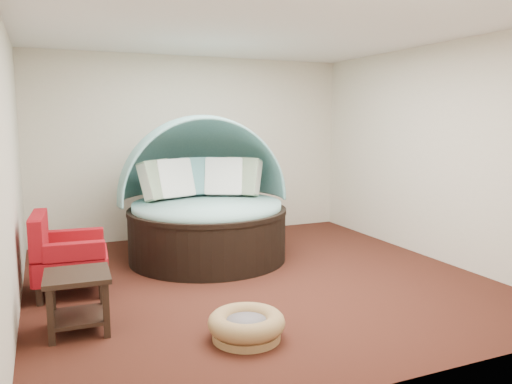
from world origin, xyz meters
name	(u,v)px	position (x,y,z in m)	size (l,w,h in m)	color
floor	(257,279)	(0.00, 0.00, 0.00)	(5.00, 5.00, 0.00)	#441A13
wall_back	(195,147)	(0.00, 2.50, 1.40)	(5.00, 5.00, 0.00)	beige
wall_front	(406,186)	(0.00, -2.50, 1.40)	(5.00, 5.00, 0.00)	beige
wall_left	(10,167)	(-2.50, 0.00, 1.40)	(5.00, 5.00, 0.00)	beige
wall_right	(431,153)	(2.50, 0.00, 1.40)	(5.00, 5.00, 0.00)	beige
ceiling	(257,29)	(0.00, 0.00, 2.80)	(5.00, 5.00, 0.00)	white
canopy_daybed	(205,192)	(-0.26, 1.17, 0.88)	(2.33, 2.21, 1.90)	black
pet_basket	(246,325)	(-0.71, -1.42, 0.12)	(0.78, 0.78, 0.23)	olive
red_armchair	(65,256)	(-2.06, 0.37, 0.40)	(0.81, 0.81, 0.88)	black
side_table	(78,294)	(-2.00, -0.70, 0.34)	(0.57, 0.57, 0.52)	black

